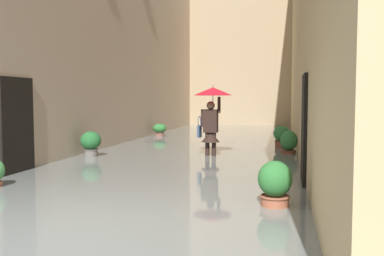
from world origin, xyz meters
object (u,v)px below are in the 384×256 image
object	(u,v)px
potted_plant_far_left	(289,144)
potted_plant_mid_left	(275,188)
potted_plant_near_left	(281,138)
potted_plant_far_right	(91,145)
potted_plant_mid_right	(160,131)
person_wading	(212,108)

from	to	relation	value
potted_plant_far_left	potted_plant_mid_left	bearing A→B (deg)	87.57
potted_plant_near_left	potted_plant_mid_left	bearing A→B (deg)	89.65
potted_plant_far_right	potted_plant_mid_right	bearing A→B (deg)	-90.31
potted_plant_near_left	potted_plant_far_left	bearing A→B (deg)	97.28
potted_plant_mid_right	potted_plant_far_left	bearing A→B (deg)	138.22
potted_plant_mid_right	potted_plant_mid_left	bearing A→B (deg)	114.59
potted_plant_mid_right	potted_plant_near_left	bearing A→B (deg)	149.14
potted_plant_far_right	potted_plant_far_left	distance (m)	5.48
person_wading	potted_plant_far_left	size ratio (longest dim) A/B	2.49
potted_plant_far_right	potted_plant_mid_left	world-z (taller)	potted_plant_far_right
person_wading	potted_plant_mid_left	distance (m)	5.60
potted_plant_far_right	potted_plant_far_left	world-z (taller)	potted_plant_far_right
potted_plant_far_left	potted_plant_far_right	bearing A→B (deg)	18.76
person_wading	potted_plant_mid_left	bearing A→B (deg)	109.07
person_wading	potted_plant_far_right	bearing A→B (deg)	15.47
potted_plant_near_left	potted_plant_mid_left	xyz separation A→B (m)	(0.05, 7.75, -0.02)
potted_plant_far_left	potted_plant_mid_left	distance (m)	6.10
person_wading	potted_plant_mid_left	world-z (taller)	person_wading
potted_plant_near_left	potted_plant_far_left	xyz separation A→B (m)	(-0.21, 1.65, -0.03)
potted_plant_near_left	potted_plant_far_right	xyz separation A→B (m)	(4.98, 3.41, 0.03)
person_wading	potted_plant_mid_right	bearing A→B (deg)	-60.60
person_wading	potted_plant_far_right	size ratio (longest dim) A/B	2.43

